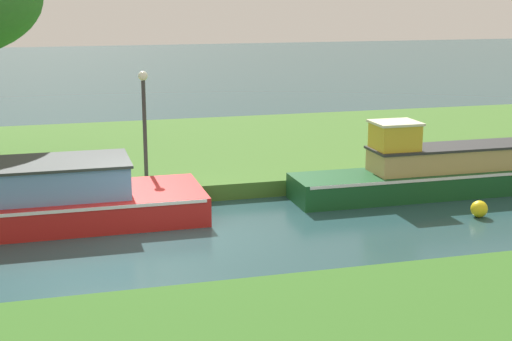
{
  "coord_description": "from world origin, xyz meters",
  "views": [
    {
      "loc": [
        -2.21,
        -14.94,
        4.88
      ],
      "look_at": [
        2.25,
        1.2,
        0.9
      ],
      "focal_mm": 52.01,
      "sensor_mm": 36.0,
      "label": 1
    }
  ],
  "objects": [
    {
      "name": "ground_plane",
      "position": [
        0.0,
        0.0,
        0.0
      ],
      "size": [
        120.0,
        120.0,
        0.0
      ],
      "primitive_type": "plane",
      "color": "#224246"
    },
    {
      "name": "riverbank_far",
      "position": [
        0.0,
        7.0,
        0.2
      ],
      "size": [
        72.0,
        10.0,
        0.4
      ],
      "primitive_type": "cube",
      "color": "#3E6B27",
      "rests_on": "ground_plane"
    },
    {
      "name": "forest_narrowboat",
      "position": [
        8.6,
        1.2,
        0.58
      ],
      "size": [
        10.49,
        1.47,
        1.9
      ],
      "color": "#174E24",
      "rests_on": "ground_plane"
    },
    {
      "name": "lamp_post",
      "position": [
        -0.03,
        3.43,
        2.09
      ],
      "size": [
        0.24,
        0.24,
        2.65
      ],
      "color": "#333338",
      "rests_on": "riverbank_far"
    },
    {
      "name": "mooring_post_near",
      "position": [
        6.37,
        2.45,
        0.68
      ],
      "size": [
        0.19,
        0.19,
        0.56
      ],
      "primitive_type": "cylinder",
      "color": "#4F3B2B",
      "rests_on": "riverbank_far"
    },
    {
      "name": "channel_buoy",
      "position": [
        6.89,
        -0.86,
        0.19
      ],
      "size": [
        0.38,
        0.38,
        0.38
      ],
      "primitive_type": "sphere",
      "color": "yellow",
      "rests_on": "ground_plane"
    }
  ]
}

